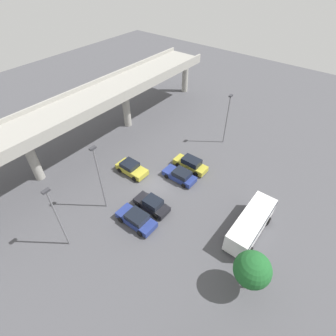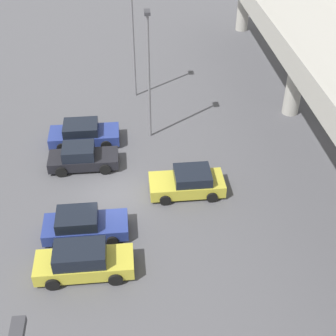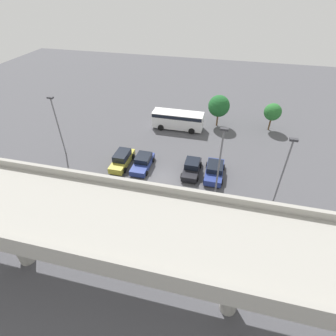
{
  "view_description": "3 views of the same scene",
  "coord_description": "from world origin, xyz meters",
  "px_view_note": "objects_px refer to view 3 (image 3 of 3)",
  "views": [
    {
      "loc": [
        -17.41,
        -15.57,
        23.84
      ],
      "look_at": [
        1.95,
        -0.38,
        1.95
      ],
      "focal_mm": 28.0,
      "sensor_mm": 36.0,
      "label": 1
    },
    {
      "loc": [
        20.74,
        1.13,
        17.99
      ],
      "look_at": [
        -1.19,
        3.25,
        0.9
      ],
      "focal_mm": 50.0,
      "sensor_mm": 36.0,
      "label": 2
    },
    {
      "loc": [
        -6.15,
        22.61,
        19.23
      ],
      "look_at": [
        -0.76,
        0.63,
        2.11
      ],
      "focal_mm": 28.0,
      "sensor_mm": 36.0,
      "label": 3
    }
  ],
  "objects_px": {
    "parked_car_0": "(214,171)",
    "shuttle_bus": "(178,119)",
    "parked_car_2": "(152,199)",
    "parked_car_4": "(122,159)",
    "parked_car_1": "(192,168)",
    "lamp_post_mid_lot": "(57,122)",
    "lamp_post_near_aisle": "(219,163)",
    "tree_front_left": "(273,112)",
    "lamp_post_by_overpass": "(284,170)",
    "tree_front_centre": "(219,106)",
    "parked_car_3": "(143,162)"
  },
  "relations": [
    {
      "from": "parked_car_1",
      "to": "tree_front_left",
      "type": "xyz_separation_m",
      "value": [
        -9.51,
        -13.13,
        2.15
      ]
    },
    {
      "from": "parked_car_1",
      "to": "lamp_post_mid_lot",
      "type": "bearing_deg",
      "value": -90.08
    },
    {
      "from": "lamp_post_near_aisle",
      "to": "lamp_post_by_overpass",
      "type": "height_order",
      "value": "lamp_post_near_aisle"
    },
    {
      "from": "tree_front_centre",
      "to": "tree_front_left",
      "type": "bearing_deg",
      "value": -176.09
    },
    {
      "from": "parked_car_2",
      "to": "lamp_post_by_overpass",
      "type": "height_order",
      "value": "lamp_post_by_overpass"
    },
    {
      "from": "parked_car_0",
      "to": "lamp_post_mid_lot",
      "type": "distance_m",
      "value": 19.74
    },
    {
      "from": "parked_car_0",
      "to": "parked_car_3",
      "type": "distance_m",
      "value": 8.61
    },
    {
      "from": "parked_car_0",
      "to": "tree_front_centre",
      "type": "relative_size",
      "value": 0.96
    },
    {
      "from": "parked_car_2",
      "to": "parked_car_4",
      "type": "relative_size",
      "value": 0.92
    },
    {
      "from": "parked_car_2",
      "to": "lamp_post_mid_lot",
      "type": "xyz_separation_m",
      "value": [
        13.67,
        -6.27,
        3.87
      ]
    },
    {
      "from": "lamp_post_near_aisle",
      "to": "tree_front_centre",
      "type": "xyz_separation_m",
      "value": [
        1.3,
        -17.06,
        -1.83
      ]
    },
    {
      "from": "parked_car_0",
      "to": "lamp_post_near_aisle",
      "type": "xyz_separation_m",
      "value": [
        -0.44,
        4.49,
        4.31
      ]
    },
    {
      "from": "shuttle_bus",
      "to": "tree_front_centre",
      "type": "xyz_separation_m",
      "value": [
        -5.68,
        -2.34,
        1.66
      ]
    },
    {
      "from": "parked_car_4",
      "to": "tree_front_left",
      "type": "distance_m",
      "value": 22.7
    },
    {
      "from": "parked_car_2",
      "to": "lamp_post_by_overpass",
      "type": "bearing_deg",
      "value": -77.88
    },
    {
      "from": "parked_car_4",
      "to": "parked_car_3",
      "type": "bearing_deg",
      "value": 92.57
    },
    {
      "from": "parked_car_3",
      "to": "shuttle_bus",
      "type": "bearing_deg",
      "value": 169.02
    },
    {
      "from": "lamp_post_by_overpass",
      "to": "tree_front_centre",
      "type": "bearing_deg",
      "value": -66.49
    },
    {
      "from": "parked_car_1",
      "to": "tree_front_left",
      "type": "relative_size",
      "value": 1.05
    },
    {
      "from": "parked_car_0",
      "to": "parked_car_3",
      "type": "height_order",
      "value": "parked_car_0"
    },
    {
      "from": "parked_car_2",
      "to": "lamp_post_mid_lot",
      "type": "bearing_deg",
      "value": 65.37
    },
    {
      "from": "parked_car_0",
      "to": "parked_car_1",
      "type": "height_order",
      "value": "parked_car_1"
    },
    {
      "from": "parked_car_1",
      "to": "shuttle_bus",
      "type": "bearing_deg",
      "value": -159.25
    },
    {
      "from": "parked_car_4",
      "to": "shuttle_bus",
      "type": "bearing_deg",
      "value": 156.5
    },
    {
      "from": "parked_car_0",
      "to": "parked_car_2",
      "type": "bearing_deg",
      "value": -42.21
    },
    {
      "from": "parked_car_0",
      "to": "lamp_post_near_aisle",
      "type": "relative_size",
      "value": 0.53
    },
    {
      "from": "tree_front_left",
      "to": "lamp_post_near_aisle",
      "type": "bearing_deg",
      "value": 69.94
    },
    {
      "from": "parked_car_3",
      "to": "tree_front_left",
      "type": "distance_m",
      "value": 20.62
    },
    {
      "from": "tree_front_left",
      "to": "tree_front_centre",
      "type": "relative_size",
      "value": 0.86
    },
    {
      "from": "shuttle_bus",
      "to": "tree_front_left",
      "type": "relative_size",
      "value": 1.83
    },
    {
      "from": "parked_car_1",
      "to": "tree_front_centre",
      "type": "relative_size",
      "value": 0.9
    },
    {
      "from": "lamp_post_by_overpass",
      "to": "parked_car_0",
      "type": "bearing_deg",
      "value": -30.88
    },
    {
      "from": "parked_car_2",
      "to": "parked_car_3",
      "type": "relative_size",
      "value": 0.98
    },
    {
      "from": "parked_car_0",
      "to": "lamp_post_by_overpass",
      "type": "height_order",
      "value": "lamp_post_by_overpass"
    },
    {
      "from": "lamp_post_mid_lot",
      "to": "shuttle_bus",
      "type": "bearing_deg",
      "value": -141.39
    },
    {
      "from": "parked_car_2",
      "to": "shuttle_bus",
      "type": "bearing_deg",
      "value": 2.92
    },
    {
      "from": "parked_car_4",
      "to": "tree_front_left",
      "type": "height_order",
      "value": "tree_front_left"
    },
    {
      "from": "parked_car_2",
      "to": "parked_car_4",
      "type": "bearing_deg",
      "value": 43.6
    },
    {
      "from": "lamp_post_by_overpass",
      "to": "tree_front_left",
      "type": "height_order",
      "value": "lamp_post_by_overpass"
    },
    {
      "from": "lamp_post_by_overpass",
      "to": "parked_car_3",
      "type": "bearing_deg",
      "value": -12.7
    },
    {
      "from": "shuttle_bus",
      "to": "lamp_post_by_overpass",
      "type": "height_order",
      "value": "lamp_post_by_overpass"
    },
    {
      "from": "parked_car_4",
      "to": "tree_front_left",
      "type": "xyz_separation_m",
      "value": [
        -18.06,
        -13.6,
        2.07
      ]
    },
    {
      "from": "lamp_post_near_aisle",
      "to": "tree_front_left",
      "type": "height_order",
      "value": "lamp_post_near_aisle"
    },
    {
      "from": "parked_car_1",
      "to": "lamp_post_by_overpass",
      "type": "bearing_deg",
      "value": 67.45
    },
    {
      "from": "parked_car_4",
      "to": "lamp_post_by_overpass",
      "type": "xyz_separation_m",
      "value": [
        -17.43,
        3.22,
        3.91
      ]
    },
    {
      "from": "parked_car_1",
      "to": "tree_front_left",
      "type": "height_order",
      "value": "tree_front_left"
    },
    {
      "from": "parked_car_2",
      "to": "parked_car_4",
      "type": "height_order",
      "value": "parked_car_4"
    },
    {
      "from": "parked_car_2",
      "to": "lamp_post_near_aisle",
      "type": "xyz_separation_m",
      "value": [
        -6.13,
        -1.79,
        4.33
      ]
    },
    {
      "from": "shuttle_bus",
      "to": "parked_car_2",
      "type": "bearing_deg",
      "value": 92.92
    },
    {
      "from": "parked_car_0",
      "to": "shuttle_bus",
      "type": "height_order",
      "value": "shuttle_bus"
    }
  ]
}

